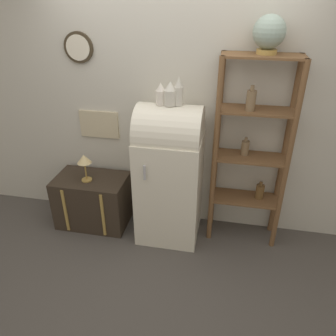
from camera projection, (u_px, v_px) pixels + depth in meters
ground_plane at (165, 246)px, 3.43m from camera, size 12.00×12.00×0.00m
wall_back at (175, 105)px, 3.28m from camera, size 7.00×0.09×2.70m
refrigerator at (170, 172)px, 3.29m from camera, size 0.63×0.61×1.45m
suitcase_trunk at (93, 200)px, 3.68m from camera, size 0.77×0.49×0.58m
shelf_unit at (251, 147)px, 3.12m from camera, size 0.71×0.31×1.90m
globe at (269, 33)px, 2.65m from camera, size 0.27×0.27×0.31m
vase_left at (161, 94)px, 2.92m from camera, size 0.09×0.09×0.20m
vase_center at (170, 94)px, 2.90m from camera, size 0.12×0.12×0.21m
vase_right at (179, 92)px, 2.89m from camera, size 0.08×0.08×0.26m
desk_lamp at (84, 161)px, 3.39m from camera, size 0.15×0.15×0.30m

